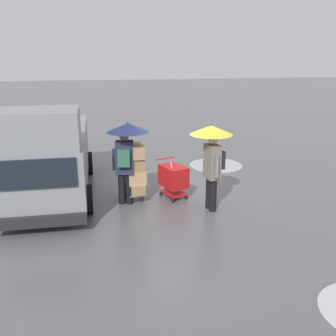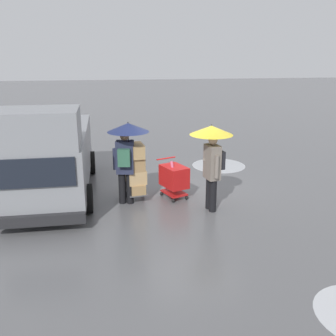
% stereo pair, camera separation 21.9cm
% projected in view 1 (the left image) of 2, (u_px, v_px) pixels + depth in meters
% --- Properties ---
extents(ground_plane, '(90.00, 90.00, 0.00)m').
position_uv_depth(ground_plane, '(191.00, 195.00, 10.67)').
color(ground_plane, '#5B5B5E').
extents(slush_patch_under_van, '(1.83, 1.83, 0.01)m').
position_uv_depth(slush_patch_under_van, '(216.00, 165.00, 13.49)').
color(slush_patch_under_van, '#ADAFB5').
rests_on(slush_patch_under_van, ground).
extents(cargo_van_parked_right, '(2.24, 5.36, 2.60)m').
position_uv_depth(cargo_van_parked_right, '(48.00, 154.00, 10.28)').
color(cargo_van_parked_right, gray).
rests_on(cargo_van_parked_right, ground).
extents(shopping_cart_vendor, '(0.82, 0.96, 1.04)m').
position_uv_depth(shopping_cart_vendor, '(173.00, 177.00, 10.37)').
color(shopping_cart_vendor, red).
rests_on(shopping_cart_vendor, ground).
extents(hand_dolly_boxes, '(0.61, 0.77, 1.54)m').
position_uv_depth(hand_dolly_boxes, '(135.00, 170.00, 10.08)').
color(hand_dolly_boxes, '#515156').
rests_on(hand_dolly_boxes, ground).
extents(pedestrian_pink_side, '(1.04, 1.04, 2.15)m').
position_uv_depth(pedestrian_pink_side, '(126.00, 145.00, 9.66)').
color(pedestrian_pink_side, black).
rests_on(pedestrian_pink_side, ground).
extents(pedestrian_black_side, '(1.04, 1.04, 2.15)m').
position_uv_depth(pedestrian_black_side, '(212.00, 148.00, 9.34)').
color(pedestrian_black_side, black).
rests_on(pedestrian_black_side, ground).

